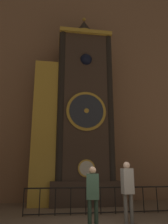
# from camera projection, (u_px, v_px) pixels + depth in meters

# --- Properties ---
(cathedral_back_wall) EXTENTS (24.00, 0.32, 15.64)m
(cathedral_back_wall) POSITION_uv_depth(u_px,v_px,m) (77.00, 62.00, 13.06)
(cathedral_back_wall) COLOR #936B4C
(cathedral_back_wall) RESTS_ON ground_plane
(clock_tower) EXTENTS (4.11, 1.76, 10.01)m
(clock_tower) POSITION_uv_depth(u_px,v_px,m) (76.00, 115.00, 10.99)
(clock_tower) COLOR #423328
(clock_tower) RESTS_ON ground_plane
(railing_fence) EXTENTS (5.55, 0.05, 0.95)m
(railing_fence) POSITION_uv_depth(u_px,v_px,m) (101.00, 199.00, 8.01)
(railing_fence) COLOR black
(railing_fence) RESTS_ON ground_plane
(visitor_near) EXTENTS (0.37, 0.27, 1.65)m
(visitor_near) POSITION_uv_depth(u_px,v_px,m) (93.00, 192.00, 5.95)
(visitor_near) COLOR #213427
(visitor_near) RESTS_ON ground_plane
(visitor_far) EXTENTS (0.37, 0.27, 1.80)m
(visitor_far) POSITION_uv_depth(u_px,v_px,m) (128.00, 186.00, 6.57)
(visitor_far) COLOR #58554F
(visitor_far) RESTS_ON ground_plane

